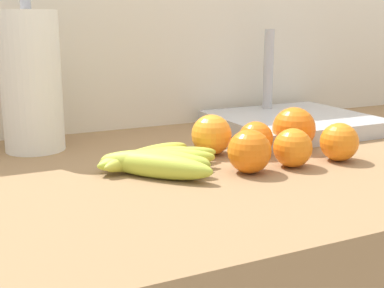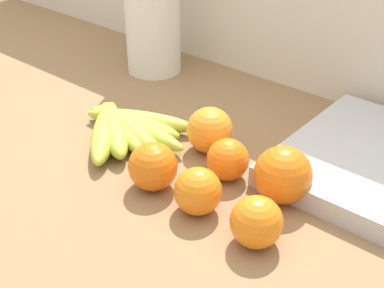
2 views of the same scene
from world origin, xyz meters
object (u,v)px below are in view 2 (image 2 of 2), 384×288
(orange_far_right, at_px, (198,191))
(orange_right, at_px, (155,167))
(orange_back_right, at_px, (256,222))
(paper_towel_roll, at_px, (152,9))
(orange_center, at_px, (208,129))
(orange_front, at_px, (283,175))
(banana_bunch, at_px, (124,127))
(orange_back_left, at_px, (228,160))

(orange_far_right, bearing_deg, orange_right, 178.96)
(orange_back_right, bearing_deg, orange_far_right, 177.93)
(orange_back_right, bearing_deg, paper_towel_roll, 146.33)
(orange_right, relative_size, orange_center, 0.96)
(orange_front, xyz_separation_m, orange_back_right, (0.02, -0.10, -0.01))
(orange_center, bearing_deg, orange_front, -12.88)
(orange_center, relative_size, paper_towel_roll, 0.26)
(banana_bunch, relative_size, orange_right, 2.99)
(orange_front, bearing_deg, orange_center, 167.12)
(orange_right, relative_size, orange_back_left, 1.13)
(orange_back_left, bearing_deg, orange_center, 148.98)
(banana_bunch, bearing_deg, orange_front, 4.38)
(banana_bunch, height_order, orange_front, orange_front)
(banana_bunch, height_order, orange_far_right, orange_far_right)
(orange_far_right, bearing_deg, orange_center, 123.63)
(banana_bunch, bearing_deg, paper_towel_roll, 122.72)
(banana_bunch, relative_size, orange_far_right, 3.24)
(orange_front, xyz_separation_m, orange_back_left, (-0.09, -0.01, -0.01))
(banana_bunch, xyz_separation_m, orange_right, (0.14, -0.07, 0.02))
(banana_bunch, height_order, orange_center, orange_center)
(orange_center, relative_size, orange_far_right, 1.13)
(orange_right, distance_m, orange_front, 0.18)
(banana_bunch, xyz_separation_m, orange_front, (0.30, 0.02, 0.02))
(orange_center, bearing_deg, orange_right, -86.56)
(orange_back_left, height_order, orange_back_right, orange_back_right)
(orange_right, distance_m, orange_center, 0.13)
(orange_center, height_order, orange_back_left, orange_center)
(orange_far_right, relative_size, orange_back_left, 1.04)
(orange_right, distance_m, orange_far_right, 0.08)
(orange_center, bearing_deg, orange_back_right, -36.31)
(orange_right, height_order, orange_back_left, orange_right)
(orange_back_left, bearing_deg, paper_towel_roll, 148.31)
(banana_bunch, xyz_separation_m, orange_back_left, (0.21, 0.02, 0.01))
(orange_back_left, distance_m, orange_back_right, 0.15)
(orange_front, bearing_deg, banana_bunch, -175.62)
(orange_right, height_order, orange_far_right, orange_right)
(orange_front, bearing_deg, orange_back_left, -175.94)
(orange_right, xyz_separation_m, paper_towel_roll, (-0.30, 0.31, 0.10))
(orange_back_right, bearing_deg, orange_center, 143.69)
(orange_far_right, relative_size, paper_towel_roll, 0.23)
(orange_far_right, xyz_separation_m, orange_front, (0.07, 0.10, 0.01))
(orange_back_left, relative_size, orange_back_right, 0.94)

